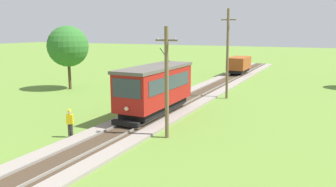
# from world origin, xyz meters

# --- Properties ---
(red_tram) EXTENTS (2.60, 8.54, 4.79)m
(red_tram) POSITION_xyz_m (0.00, 16.76, 2.19)
(red_tram) COLOR maroon
(red_tram) RESTS_ON rail_right
(freight_car) EXTENTS (2.40, 5.20, 2.31)m
(freight_car) POSITION_xyz_m (0.00, 42.65, 1.56)
(freight_car) COLOR #93471E
(freight_car) RESTS_ON rail_right
(utility_pole_near_tram) EXTENTS (1.40, 0.33, 6.66)m
(utility_pole_near_tram) POSITION_xyz_m (3.00, 12.46, 3.43)
(utility_pole_near_tram) COLOR brown
(utility_pole_near_tram) RESTS_ON ground
(utility_pole_mid) EXTENTS (1.40, 0.58, 8.37)m
(utility_pole_mid) POSITION_xyz_m (3.00, 25.53, 4.28)
(utility_pole_mid) COLOR brown
(utility_pole_mid) RESTS_ON ground
(track_worker) EXTENTS (0.45, 0.38, 1.78)m
(track_worker) POSITION_xyz_m (-2.31, 10.00, 0.98)
(track_worker) COLOR #38332D
(track_worker) RESTS_ON ground
(tree_left_near) EXTENTS (4.42, 4.42, 6.92)m
(tree_left_near) POSITION_xyz_m (-14.08, 23.31, 4.69)
(tree_left_near) COLOR #4C3823
(tree_left_near) RESTS_ON ground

